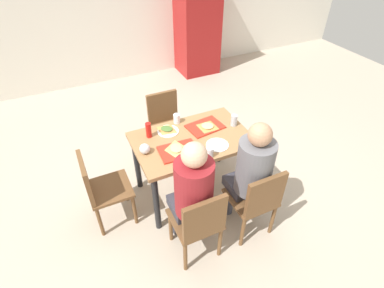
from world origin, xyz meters
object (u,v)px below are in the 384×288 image
Objects in this scene: pizza_slice_b at (208,126)px; pizza_slice_c at (167,129)px; chair_left_end at (100,187)px; soda_can at (234,120)px; chair_near_left at (199,222)px; chair_far_side at (166,121)px; chair_near_right at (257,199)px; pizza_slice_a at (176,149)px; foil_bundle at (145,149)px; paper_plate_near_edge at (217,145)px; tray_red_far at (205,127)px; drink_fridge at (197,21)px; person_in_brown_jacket at (251,170)px; condiment_bottle at (149,130)px; main_table at (192,146)px; paper_plate_center at (168,131)px; tray_red_near at (178,151)px; plastic_cup_a at (177,119)px; plastic_cup_b at (210,152)px; person_in_red at (192,190)px.

pizza_slice_b is 0.42m from pizza_slice_c.
chair_left_end is 1.49m from soda_can.
chair_near_left is 1.00× the size of chair_far_side.
chair_near_right and chair_far_side have the same top height.
foil_bundle reaches higher than pizza_slice_a.
paper_plate_near_edge is (0.46, 0.55, 0.27)m from chair_near_left.
foil_bundle is at bearing -171.57° from pizza_slice_b.
paper_plate_near_edge is at bearing -98.65° from pizza_slice_b.
drink_fridge is (1.24, 2.74, 0.20)m from tray_red_far.
person_in_brown_jacket reaches higher than condiment_bottle.
pizza_slice_b is (0.22, -0.67, 0.29)m from chair_far_side.
paper_plate_center is at bearing 130.17° from main_table.
condiment_bottle reaches higher than chair_far_side.
tray_red_near is 0.47m from tray_red_far.
tray_red_near is at bearing -9.78° from chair_left_end.
paper_plate_near_edge reaches higher than main_table.
plastic_cup_a is (0.94, 0.32, 0.31)m from chair_left_end.
soda_can is at bearing -12.16° from condiment_bottle.
paper_plate_near_edge is at bearing 49.98° from chair_near_left.
plastic_cup_a is at bearing 37.79° from paper_plate_center.
soda_can reaches higher than tray_red_near.
pizza_slice_c is 2.30× the size of foil_bundle.
paper_plate_near_edge is 3.32m from drink_fridge.
main_table is at bearing 95.20° from plastic_cup_b.
tray_red_far is at bearing 10.67° from foil_bundle.
condiment_bottle is (-0.38, 0.21, 0.18)m from main_table.
chair_near_right is 8.32× the size of plastic_cup_a.
foil_bundle is at bearing 105.34° from chair_near_left.
tray_red_near and tray_red_far have the same top height.
soda_can is at bearing -29.87° from plastic_cup_a.
pizza_slice_a is (0.07, 0.65, 0.29)m from chair_near_left.
plastic_cup_a is at bearing 76.38° from chair_near_left.
tray_red_far is (-0.09, 0.87, 0.27)m from chair_near_right.
chair_near_right is 2.31× the size of tray_red_near.
main_table is at bearing -116.88° from drink_fridge.
main_table is 5.28× the size of paper_plate_center.
pizza_slice_c is (0.11, 0.85, 0.03)m from person_in_red.
person_in_red is 0.52m from pizza_slice_a.
soda_can reaches higher than chair_far_side.
tray_red_far is at bearing 162.09° from soda_can.
pizza_slice_b is 2.49× the size of foil_bundle.
drink_fridge is at bearing 61.07° from tray_red_near.
paper_plate_near_edge is 0.88× the size of pizza_slice_b.
person_in_brown_jacket is 12.42× the size of plastic_cup_b.
person_in_brown_jacket is (1.26, -0.62, 0.25)m from chair_left_end.
chair_near_left is 0.58m from chair_near_right.
soda_can is 0.06× the size of drink_fridge.
condiment_bottle is at bearing -124.30° from chair_far_side.
soda_can reaches higher than chair_near_left.
person_in_brown_jacket is 3.45× the size of tray_red_far.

